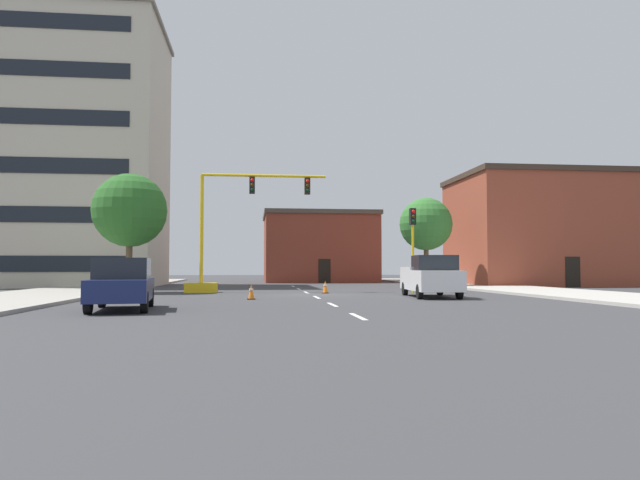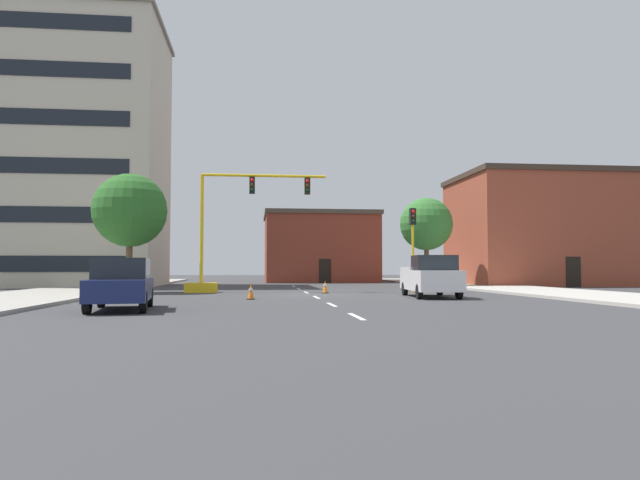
# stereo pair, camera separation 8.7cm
# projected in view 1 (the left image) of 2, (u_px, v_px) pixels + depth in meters

# --- Properties ---
(ground_plane) EXTENTS (160.00, 160.00, 0.00)m
(ground_plane) POSITION_uv_depth(u_px,v_px,m) (311.00, 294.00, 30.90)
(ground_plane) COLOR #38383A
(sidewalk_left) EXTENTS (6.00, 56.00, 0.14)m
(sidewalk_left) POSITION_uv_depth(u_px,v_px,m) (90.00, 289.00, 37.32)
(sidewalk_left) COLOR #9E998E
(sidewalk_left) RESTS_ON ground_plane
(sidewalk_right) EXTENTS (6.00, 56.00, 0.14)m
(sidewalk_right) POSITION_uv_depth(u_px,v_px,m) (492.00, 287.00, 40.37)
(sidewalk_right) COLOR #B2ADA3
(sidewalk_right) RESTS_ON ground_plane
(lane_stripe_seg_0) EXTENTS (0.16, 2.40, 0.01)m
(lane_stripe_seg_0) POSITION_uv_depth(u_px,v_px,m) (358.00, 316.00, 17.01)
(lane_stripe_seg_0) COLOR silver
(lane_stripe_seg_0) RESTS_ON ground_plane
(lane_stripe_seg_1) EXTENTS (0.16, 2.40, 0.01)m
(lane_stripe_seg_1) POSITION_uv_depth(u_px,v_px,m) (332.00, 305.00, 22.47)
(lane_stripe_seg_1) COLOR silver
(lane_stripe_seg_1) RESTS_ON ground_plane
(lane_stripe_seg_2) EXTENTS (0.16, 2.40, 0.01)m
(lane_stripe_seg_2) POSITION_uv_depth(u_px,v_px,m) (317.00, 297.00, 27.93)
(lane_stripe_seg_2) COLOR silver
(lane_stripe_seg_2) RESTS_ON ground_plane
(lane_stripe_seg_3) EXTENTS (0.16, 2.40, 0.01)m
(lane_stripe_seg_3) POSITION_uv_depth(u_px,v_px,m) (306.00, 292.00, 33.38)
(lane_stripe_seg_3) COLOR silver
(lane_stripe_seg_3) RESTS_ON ground_plane
(lane_stripe_seg_4) EXTENTS (0.16, 2.40, 0.01)m
(lane_stripe_seg_4) POSITION_uv_depth(u_px,v_px,m) (299.00, 289.00, 38.84)
(lane_stripe_seg_4) COLOR silver
(lane_stripe_seg_4) RESTS_ON ground_plane
(lane_stripe_seg_5) EXTENTS (0.16, 2.40, 0.01)m
(lane_stripe_seg_5) POSITION_uv_depth(u_px,v_px,m) (293.00, 286.00, 44.30)
(lane_stripe_seg_5) COLOR silver
(lane_stripe_seg_5) RESTS_ON ground_plane
(building_tall_left) EXTENTS (15.10, 11.05, 20.36)m
(building_tall_left) POSITION_uv_depth(u_px,v_px,m) (63.00, 154.00, 45.13)
(building_tall_left) COLOR beige
(building_tall_left) RESTS_ON ground_plane
(building_brick_center) EXTENTS (10.95, 10.04, 6.79)m
(building_brick_center) POSITION_uv_depth(u_px,v_px,m) (319.00, 248.00, 58.42)
(building_brick_center) COLOR brown
(building_brick_center) RESTS_ON ground_plane
(building_row_right) EXTENTS (13.04, 10.09, 8.86)m
(building_row_right) POSITION_uv_depth(u_px,v_px,m) (539.00, 230.00, 47.23)
(building_row_right) COLOR brown
(building_row_right) RESTS_ON ground_plane
(traffic_signal_gantry) EXTENTS (8.03, 1.20, 6.83)m
(traffic_signal_gantry) POSITION_uv_depth(u_px,v_px,m) (219.00, 254.00, 33.54)
(traffic_signal_gantry) COLOR yellow
(traffic_signal_gantry) RESTS_ON ground_plane
(traffic_light_pole_right) EXTENTS (0.32, 0.47, 4.80)m
(traffic_light_pole_right) POSITION_uv_depth(u_px,v_px,m) (413.00, 231.00, 33.40)
(traffic_light_pole_right) COLOR yellow
(traffic_light_pole_right) RESTS_ON ground_plane
(tree_right_mid) EXTENTS (3.87, 3.87, 6.55)m
(tree_right_mid) POSITION_uv_depth(u_px,v_px,m) (426.00, 224.00, 43.17)
(tree_right_mid) COLOR brown
(tree_right_mid) RESTS_ON ground_plane
(tree_left_near) EXTENTS (4.15, 4.15, 6.73)m
(tree_left_near) POSITION_uv_depth(u_px,v_px,m) (130.00, 211.00, 33.09)
(tree_left_near) COLOR brown
(tree_left_near) RESTS_ON ground_plane
(pickup_truck_white) EXTENTS (2.43, 5.54, 1.99)m
(pickup_truck_white) POSITION_uv_depth(u_px,v_px,m) (431.00, 277.00, 28.12)
(pickup_truck_white) COLOR white
(pickup_truck_white) RESTS_ON ground_plane
(sedan_navy_near_left) EXTENTS (2.33, 4.67, 1.74)m
(sedan_navy_near_left) POSITION_uv_depth(u_px,v_px,m) (122.00, 284.00, 19.61)
(sedan_navy_near_left) COLOR navy
(sedan_navy_near_left) RESTS_ON ground_plane
(traffic_cone_roadside_a) EXTENTS (0.36, 0.36, 0.69)m
(traffic_cone_roadside_a) POSITION_uv_depth(u_px,v_px,m) (251.00, 292.00, 26.15)
(traffic_cone_roadside_a) COLOR black
(traffic_cone_roadside_a) RESTS_ON ground_plane
(traffic_cone_roadside_b) EXTENTS (0.36, 0.36, 0.70)m
(traffic_cone_roadside_b) POSITION_uv_depth(u_px,v_px,m) (325.00, 287.00, 32.33)
(traffic_cone_roadside_b) COLOR black
(traffic_cone_roadside_b) RESTS_ON ground_plane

